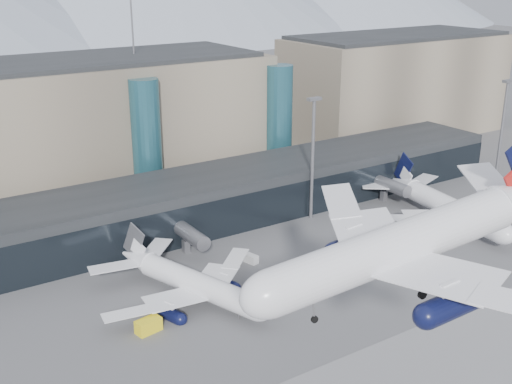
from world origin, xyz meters
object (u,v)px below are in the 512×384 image
(lightmast_right, at_px, (502,127))
(veh_d, at_px, (375,217))
(veh_h, at_px, (148,326))
(veh_c, at_px, (249,304))
(veh_g, at_px, (251,259))
(jet_parked_right, at_px, (442,198))
(lightmast_mid, at_px, (313,152))
(hero_jet, at_px, (426,226))
(veh_e, at_px, (502,205))
(jet_parked_mid, at_px, (184,273))

(lightmast_right, bearing_deg, veh_d, -179.04)
(veh_h, bearing_deg, veh_c, -20.88)
(veh_g, bearing_deg, veh_c, -48.03)
(lightmast_right, xyz_separation_m, jet_parked_right, (-27.81, -7.47, -9.76))
(lightmast_mid, xyz_separation_m, veh_d, (10.09, -8.67, -13.64))
(lightmast_mid, bearing_deg, veh_h, -154.53)
(hero_jet, distance_m, veh_e, 86.59)
(lightmast_right, relative_size, veh_g, 10.14)
(lightmast_right, bearing_deg, jet_parked_mid, -174.99)
(veh_c, distance_m, veh_g, 17.06)
(lightmast_right, height_order, hero_jet, hero_jet)
(veh_g, bearing_deg, jet_parked_right, 70.41)
(jet_parked_right, relative_size, veh_d, 13.89)
(jet_parked_mid, distance_m, veh_g, 16.54)
(lightmast_mid, relative_size, veh_h, 6.91)
(lightmast_mid, relative_size, jet_parked_right, 0.67)
(veh_h, bearing_deg, jet_parked_right, -3.98)
(jet_parked_right, distance_m, veh_e, 16.69)
(veh_g, bearing_deg, veh_d, 80.43)
(veh_c, relative_size, veh_g, 1.61)
(veh_d, relative_size, veh_h, 0.74)
(hero_jet, distance_m, veh_d, 72.31)
(veh_e, bearing_deg, lightmast_mid, 167.79)
(jet_parked_mid, distance_m, veh_c, 11.98)
(lightmast_right, bearing_deg, veh_h, -171.51)
(lightmast_mid, bearing_deg, lightmast_right, -9.09)
(veh_h, bearing_deg, lightmast_right, -1.28)
(lightmast_mid, relative_size, veh_e, 7.55)
(jet_parked_mid, bearing_deg, hero_jet, 167.60)
(veh_d, relative_size, veh_e, 0.81)
(veh_d, height_order, veh_e, veh_e)
(veh_e, xyz_separation_m, veh_g, (-60.41, 7.63, -0.22))
(hero_jet, bearing_deg, veh_g, 83.45)
(lightmast_right, distance_m, veh_g, 73.69)
(veh_g, distance_m, veh_h, 27.32)
(hero_jet, height_order, veh_g, hero_jet)
(lightmast_mid, distance_m, veh_e, 44.63)
(veh_c, distance_m, veh_d, 45.16)
(veh_d, bearing_deg, lightmast_right, -37.55)
(jet_parked_mid, height_order, veh_g, jet_parked_mid)
(veh_c, xyz_separation_m, veh_d, (41.88, 16.88, -0.35))
(veh_h, bearing_deg, veh_g, 14.31)
(lightmast_mid, distance_m, veh_g, 28.55)
(jet_parked_mid, height_order, veh_c, jet_parked_mid)
(veh_d, relative_size, veh_g, 1.09)
(veh_e, height_order, veh_g, veh_e)
(lightmast_mid, height_order, veh_e, lightmast_mid)
(lightmast_mid, relative_size, jet_parked_mid, 0.76)
(hero_jet, bearing_deg, jet_parked_mid, 102.04)
(jet_parked_mid, xyz_separation_m, veh_c, (6.15, -9.85, -2.97))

